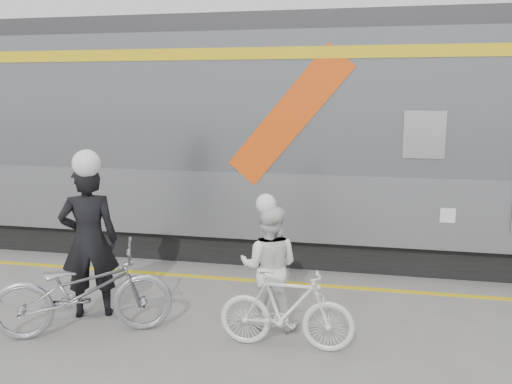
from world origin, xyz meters
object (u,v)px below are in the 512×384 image
(woman, at_px, (269,267))
(bicycle_right, at_px, (286,309))
(bicycle_left, at_px, (83,291))
(man, at_px, (89,241))

(woman, bearing_deg, bicycle_right, 118.71)
(bicycle_left, xyz_separation_m, woman, (2.12, 0.69, 0.22))
(bicycle_right, bearing_deg, woman, 28.71)
(woman, xyz_separation_m, bicycle_right, (0.30, -0.55, -0.30))
(woman, relative_size, bicycle_right, 0.99)
(bicycle_left, relative_size, woman, 1.36)
(bicycle_left, bearing_deg, man, -3.63)
(man, relative_size, bicycle_left, 0.95)
(woman, bearing_deg, bicycle_left, 18.13)
(man, xyz_separation_m, woman, (2.32, 0.14, -0.23))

